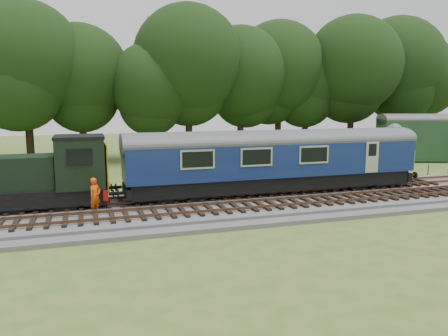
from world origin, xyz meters
name	(u,v)px	position (x,y,z in m)	size (l,w,h in m)	color
ground	(190,210)	(0.00, 0.00, 0.00)	(120.00, 120.00, 0.00)	#426726
ballast	(190,207)	(0.00, 0.00, 0.17)	(70.00, 7.00, 0.35)	#4C4C4F
track_north	(184,197)	(0.00, 1.40, 0.42)	(67.20, 2.40, 0.21)	black
track_south	(197,210)	(0.00, -1.60, 0.42)	(67.20, 2.40, 0.21)	black
fence	(174,194)	(0.00, 4.50, 0.00)	(64.00, 0.12, 1.00)	#6B6054
tree_line	(140,159)	(0.00, 22.00, 0.00)	(70.00, 8.00, 18.00)	black
dmu_railcar	(276,156)	(5.66, 1.40, 2.61)	(18.05, 2.86, 3.88)	black
shunter_loco	(25,178)	(-8.27, 1.40, 1.97)	(8.91, 2.60, 3.38)	black
worker	(95,196)	(-4.90, -0.59, 1.24)	(0.65, 0.43, 1.79)	#E54F0C
shed	(370,144)	(22.90, 15.92, 1.50)	(4.00, 4.00, 2.96)	#1C3E1F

